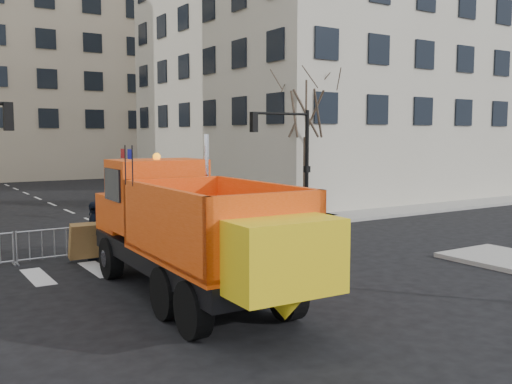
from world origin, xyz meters
TOP-DOWN VIEW (x-y plane):
  - ground at (0.00, 0.00)m, footprint 120.00×120.00m
  - sidewalk_back at (0.00, 8.50)m, footprint 64.00×5.00m
  - traffic_light_right at (8.50, 9.50)m, footprint 0.18×0.18m
  - crowd_barriers at (-0.75, 7.60)m, footprint 12.60×0.60m
  - street_tree at (9.20, 10.50)m, footprint 3.00×3.00m
  - plow_truck at (-1.84, 0.92)m, footprint 3.59×11.01m
  - cop_a at (-0.23, 5.61)m, footprint 0.72×0.49m
  - cop_b at (-0.81, 6.51)m, footprint 1.03×0.83m
  - cop_c at (-2.52, 7.00)m, footprint 0.88×1.26m
  - newspaper_box at (5.49, 9.12)m, footprint 0.51×0.47m

SIDE VIEW (x-z plane):
  - ground at x=0.00m, z-range 0.00..0.00m
  - sidewalk_back at x=0.00m, z-range 0.00..0.15m
  - crowd_barriers at x=-0.75m, z-range 0.00..1.10m
  - newspaper_box at x=5.49m, z-range 0.15..1.25m
  - cop_a at x=-0.23m, z-range 0.00..1.94m
  - cop_c at x=-2.52m, z-range 0.00..1.98m
  - cop_b at x=-0.81m, z-range 0.00..2.04m
  - plow_truck at x=-1.84m, z-range -0.24..4.00m
  - traffic_light_right at x=8.50m, z-range 0.00..5.40m
  - street_tree at x=9.20m, z-range 0.00..7.50m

